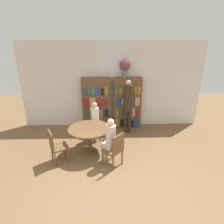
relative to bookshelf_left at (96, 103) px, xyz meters
name	(u,v)px	position (x,y,z in m)	size (l,w,h in m)	color
ground_plane	(116,190)	(0.55, -3.13, -0.90)	(16.00, 16.00, 0.00)	brown
wall_back	(112,85)	(0.55, 0.19, 0.60)	(6.40, 0.07, 3.00)	silver
bookshelf_left	(96,103)	(0.00, 0.00, 0.00)	(0.98, 0.34, 1.82)	brown
bookshelf_right	(127,103)	(1.10, 0.00, 0.00)	(0.98, 0.34, 1.82)	brown
flower_vase	(125,66)	(0.98, 0.00, 1.28)	(0.36, 0.36, 0.58)	slate
reading_table	(90,132)	(-0.09, -1.70, -0.29)	(1.14, 1.14, 0.74)	brown
chair_near_camera	(56,145)	(-0.89, -2.14, -0.42)	(0.54, 0.54, 0.88)	brown
chair_left_side	(96,123)	(0.02, -0.80, -0.42)	(0.45, 0.45, 0.88)	brown
chair_far_side	(115,148)	(0.57, -2.32, -0.42)	(0.57, 0.57, 0.88)	brown
seated_reader_left	(95,120)	(0.00, -0.98, -0.22)	(0.28, 0.38, 1.22)	silver
seated_reader_right	(109,139)	(0.43, -2.20, -0.23)	(0.40, 0.39, 1.21)	beige
librarian_standing	(128,101)	(1.06, -0.50, 0.21)	(0.30, 0.57, 1.81)	#332319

